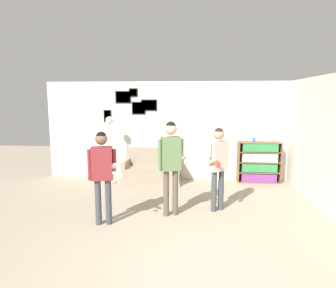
{
  "coord_description": "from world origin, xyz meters",
  "views": [
    {
      "loc": [
        0.12,
        -3.61,
        2.23
      ],
      "look_at": [
        -0.34,
        2.3,
        1.33
      ],
      "focal_mm": 32.0,
      "sensor_mm": 36.0,
      "label": 1
    }
  ],
  "objects_px": {
    "couch": "(152,171)",
    "person_watcher_holding_cup": "(218,160)",
    "person_player_foreground_left": "(102,168)",
    "floor_lamp": "(110,137)",
    "bookshelf": "(259,162)",
    "person_player_foreground_center": "(171,158)",
    "drinking_cup": "(254,140)"
  },
  "relations": [
    {
      "from": "person_player_foreground_left",
      "to": "person_watcher_holding_cup",
      "type": "distance_m",
      "value": 2.25
    },
    {
      "from": "couch",
      "to": "person_watcher_holding_cup",
      "type": "bearing_deg",
      "value": -51.45
    },
    {
      "from": "person_player_foreground_left",
      "to": "drinking_cup",
      "type": "distance_m",
      "value": 4.41
    },
    {
      "from": "couch",
      "to": "bookshelf",
      "type": "distance_m",
      "value": 2.88
    },
    {
      "from": "bookshelf",
      "to": "person_player_foreground_center",
      "type": "xyz_separation_m",
      "value": [
        -2.2,
        -2.51,
        0.59
      ]
    },
    {
      "from": "bookshelf",
      "to": "person_watcher_holding_cup",
      "type": "distance_m",
      "value": 2.58
    },
    {
      "from": "floor_lamp",
      "to": "drinking_cup",
      "type": "height_order",
      "value": "floor_lamp"
    },
    {
      "from": "person_watcher_holding_cup",
      "to": "drinking_cup",
      "type": "distance_m",
      "value": 2.46
    },
    {
      "from": "bookshelf",
      "to": "drinking_cup",
      "type": "distance_m",
      "value": 0.63
    },
    {
      "from": "drinking_cup",
      "to": "bookshelf",
      "type": "bearing_deg",
      "value": 0.02
    },
    {
      "from": "floor_lamp",
      "to": "person_player_foreground_center",
      "type": "xyz_separation_m",
      "value": [
        1.76,
        -2.14,
        -0.1
      ]
    },
    {
      "from": "person_player_foreground_center",
      "to": "person_watcher_holding_cup",
      "type": "distance_m",
      "value": 0.98
    },
    {
      "from": "couch",
      "to": "person_player_foreground_center",
      "type": "bearing_deg",
      "value": -73.9
    },
    {
      "from": "person_player_foreground_left",
      "to": "person_player_foreground_center",
      "type": "height_order",
      "value": "person_player_foreground_center"
    },
    {
      "from": "floor_lamp",
      "to": "person_player_foreground_left",
      "type": "bearing_deg",
      "value": -77.52
    },
    {
      "from": "couch",
      "to": "person_watcher_holding_cup",
      "type": "relative_size",
      "value": 0.92
    },
    {
      "from": "floor_lamp",
      "to": "drinking_cup",
      "type": "relative_size",
      "value": 15.83
    },
    {
      "from": "bookshelf",
      "to": "person_player_foreground_left",
      "type": "xyz_separation_m",
      "value": [
        -3.36,
        -3.02,
        0.48
      ]
    },
    {
      "from": "couch",
      "to": "floor_lamp",
      "type": "height_order",
      "value": "floor_lamp"
    },
    {
      "from": "couch",
      "to": "bookshelf",
      "type": "relative_size",
      "value": 1.39
    },
    {
      "from": "couch",
      "to": "person_player_foreground_left",
      "type": "bearing_deg",
      "value": -100.04
    },
    {
      "from": "couch",
      "to": "drinking_cup",
      "type": "bearing_deg",
      "value": 4.15
    },
    {
      "from": "person_watcher_holding_cup",
      "to": "bookshelf",
      "type": "bearing_deg",
      "value": 59.67
    },
    {
      "from": "couch",
      "to": "person_player_foreground_center",
      "type": "height_order",
      "value": "person_player_foreground_center"
    },
    {
      "from": "person_player_foreground_center",
      "to": "person_watcher_holding_cup",
      "type": "bearing_deg",
      "value": 19.44
    },
    {
      "from": "couch",
      "to": "bookshelf",
      "type": "height_order",
      "value": "bookshelf"
    },
    {
      "from": "bookshelf",
      "to": "drinking_cup",
      "type": "xyz_separation_m",
      "value": [
        -0.16,
        -0.0,
        0.61
      ]
    },
    {
      "from": "floor_lamp",
      "to": "person_watcher_holding_cup",
      "type": "height_order",
      "value": "floor_lamp"
    },
    {
      "from": "couch",
      "to": "bookshelf",
      "type": "bearing_deg",
      "value": 3.92
    },
    {
      "from": "person_player_foreground_left",
      "to": "person_watcher_holding_cup",
      "type": "bearing_deg",
      "value": 21.87
    },
    {
      "from": "person_player_foreground_left",
      "to": "bookshelf",
      "type": "bearing_deg",
      "value": 41.94
    },
    {
      "from": "bookshelf",
      "to": "person_player_foreground_center",
      "type": "distance_m",
      "value": 3.38
    }
  ]
}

